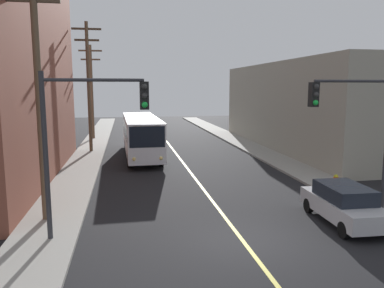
{
  "coord_description": "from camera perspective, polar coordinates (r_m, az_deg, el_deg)",
  "views": [
    {
      "loc": [
        -4.12,
        -12.69,
        5.6
      ],
      "look_at": [
        0.0,
        10.87,
        2.0
      ],
      "focal_mm": 35.42,
      "sensor_mm": 36.0,
      "label": 1
    }
  ],
  "objects": [
    {
      "name": "traffic_signal_left_corner",
      "position": [
        13.94,
        -15.2,
        2.92
      ],
      "size": [
        3.75,
        0.48,
        6.0
      ],
      "color": "#2D2D33",
      "rests_on": "sidewalk_left"
    },
    {
      "name": "ground_plane",
      "position": [
        14.47,
        7.68,
        -14.3
      ],
      "size": [
        120.0,
        120.0,
        0.0
      ],
      "primitive_type": "plane",
      "color": "black"
    },
    {
      "name": "parked_car_silver",
      "position": [
        17.01,
        21.86,
        -8.32
      ],
      "size": [
        1.94,
        4.46,
        1.62
      ],
      "color": "#B7B7BC",
      "rests_on": "ground"
    },
    {
      "name": "sidewalk_right",
      "position": [
        25.97,
        16.35,
        -4.07
      ],
      "size": [
        2.5,
        90.0,
        0.15
      ],
      "primitive_type": "cube",
      "color": "gray",
      "rests_on": "ground"
    },
    {
      "name": "utility_pole_far",
      "position": [
        41.88,
        -14.87,
        8.22
      ],
      "size": [
        2.4,
        0.28,
        9.82
      ],
      "color": "brown",
      "rests_on": "sidewalk_left"
    },
    {
      "name": "building_right_warehouse",
      "position": [
        37.75,
        19.73,
        5.44
      ],
      "size": [
        12.0,
        25.26,
        7.74
      ],
      "color": "gray",
      "rests_on": "ground"
    },
    {
      "name": "utility_pole_near",
      "position": [
        16.39,
        -22.15,
        8.59
      ],
      "size": [
        2.4,
        0.28,
        10.27
      ],
      "color": "brown",
      "rests_on": "sidewalk_left"
    },
    {
      "name": "fire_hydrant",
      "position": [
        21.74,
        20.82,
        -5.35
      ],
      "size": [
        0.44,
        0.26,
        0.84
      ],
      "color": "red",
      "rests_on": "sidewalk_right"
    },
    {
      "name": "city_bus",
      "position": [
        31.05,
        -7.69,
        1.49
      ],
      "size": [
        2.9,
        12.21,
        3.2
      ],
      "color": "silver",
      "rests_on": "ground"
    },
    {
      "name": "utility_pole_mid",
      "position": [
        33.37,
        -15.32,
        9.06
      ],
      "size": [
        2.4,
        0.28,
        10.8
      ],
      "color": "brown",
      "rests_on": "sidewalk_left"
    },
    {
      "name": "traffic_signal_right_corner",
      "position": [
        17.36,
        23.47,
        3.57
      ],
      "size": [
        3.75,
        0.48,
        6.0
      ],
      "color": "#2D2D33",
      "rests_on": "sidewalk_right"
    },
    {
      "name": "lane_stripe_center",
      "position": [
        28.55,
        -1.43,
        -2.74
      ],
      "size": [
        0.16,
        60.0,
        0.01
      ],
      "primitive_type": "cube",
      "color": "#D8CC4C",
      "rests_on": "ground"
    },
    {
      "name": "sidewalk_left",
      "position": [
        23.56,
        -17.34,
        -5.4
      ],
      "size": [
        2.5,
        90.0,
        0.15
      ],
      "primitive_type": "cube",
      "color": "gray",
      "rests_on": "ground"
    }
  ]
}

